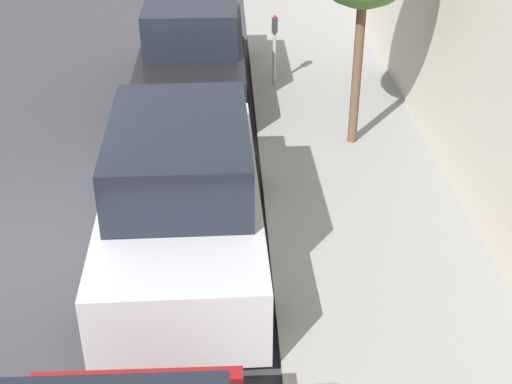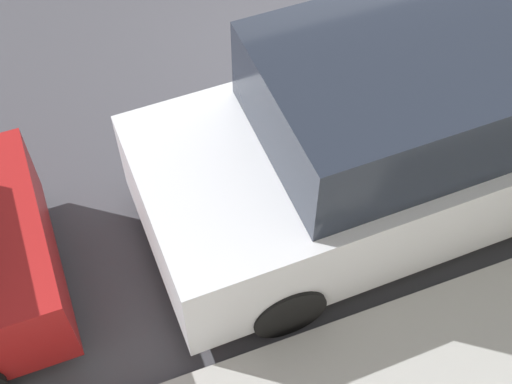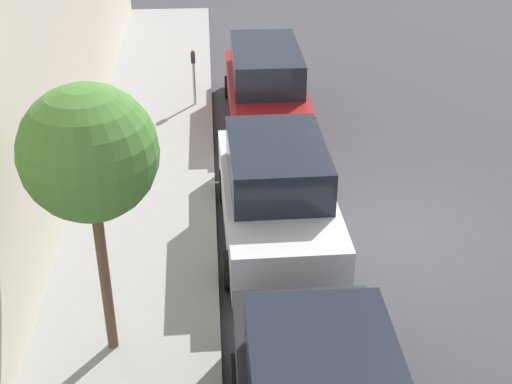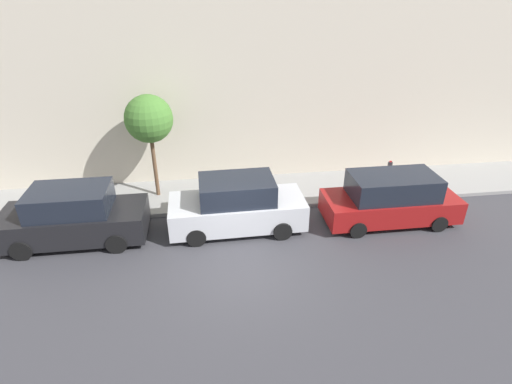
% 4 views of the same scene
% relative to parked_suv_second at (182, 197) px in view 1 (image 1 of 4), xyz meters
% --- Properties ---
extents(ground_plane, '(60.00, 60.00, 0.00)m').
position_rel_parked_suv_second_xyz_m(ground_plane, '(-2.37, 0.06, -0.93)').
color(ground_plane, '#38383D').
extents(sidewalk, '(2.93, 32.00, 0.15)m').
position_rel_parked_suv_second_xyz_m(sidewalk, '(2.60, 0.06, -0.86)').
color(sidewalk, gray).
rests_on(sidewalk, ground_plane).
extents(parked_suv_second, '(2.08, 4.84, 1.98)m').
position_rel_parked_suv_second_xyz_m(parked_suv_second, '(0.00, 0.00, 0.00)').
color(parked_suv_second, '#B7BABF').
rests_on(parked_suv_second, ground_plane).
extents(parked_suv_third, '(2.08, 4.80, 1.98)m').
position_rel_parked_suv_second_xyz_m(parked_suv_third, '(-0.04, 5.59, -0.00)').
color(parked_suv_third, black).
rests_on(parked_suv_third, ground_plane).
extents(parking_meter_far, '(0.11, 0.15, 1.40)m').
position_rel_parked_suv_second_xyz_m(parking_meter_far, '(1.58, 5.80, 0.08)').
color(parking_meter_far, '#ADADB2').
rests_on(parking_meter_far, sidewalk).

